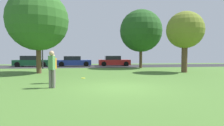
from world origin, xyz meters
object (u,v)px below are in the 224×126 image
at_px(parked_car_blue, 74,62).
at_px(street_lamp_post, 42,48).
at_px(person_thrower, 53,67).
at_px(parked_car_red, 114,61).
at_px(oak_tree_right, 185,30).
at_px(person_bystander, 52,67).
at_px(oak_tree_center, 38,21).
at_px(maple_tree_far, 141,31).
at_px(parked_car_green, 32,62).
at_px(frisbee_disc, 83,78).

distance_m(parked_car_blue, street_lamp_post, 5.39).
bearing_deg(person_thrower, parked_car_red, -161.80).
height_order(oak_tree_right, person_bystander, oak_tree_right).
relative_size(oak_tree_center, person_bystander, 3.92).
xyz_separation_m(maple_tree_far, parked_car_green, (-13.36, 4.31, -3.64)).
distance_m(oak_tree_right, parked_car_red, 11.28).
bearing_deg(parked_car_blue, person_bystander, -89.03).
xyz_separation_m(maple_tree_far, parked_car_red, (-2.57, 4.22, -3.65)).
bearing_deg(parked_car_red, frisbee_disc, -106.74).
relative_size(oak_tree_right, frisbee_disc, 19.74).
height_order(oak_tree_right, maple_tree_far, maple_tree_far).
xyz_separation_m(oak_tree_center, parked_car_red, (7.56, 8.90, -3.74)).
bearing_deg(oak_tree_center, parked_car_green, 109.76).
distance_m(frisbee_disc, parked_car_green, 14.47).
distance_m(person_bystander, parked_car_blue, 15.99).
height_order(oak_tree_right, parked_car_green, oak_tree_right).
xyz_separation_m(oak_tree_center, parked_car_blue, (2.17, 8.99, -3.76)).
xyz_separation_m(oak_tree_right, street_lamp_post, (-13.39, 5.63, -1.43)).
height_order(maple_tree_far, person_bystander, maple_tree_far).
bearing_deg(oak_tree_center, person_thrower, -68.26).
relative_size(person_bystander, parked_car_blue, 0.39).
xyz_separation_m(frisbee_disc, street_lamp_post, (-4.67, 8.52, 2.24)).
relative_size(oak_tree_right, maple_tree_far, 0.79).
bearing_deg(parked_car_blue, oak_tree_center, -103.55).
height_order(oak_tree_right, street_lamp_post, oak_tree_right).
xyz_separation_m(oak_tree_center, frisbee_disc, (3.78, -3.67, -4.37)).
relative_size(parked_car_green, street_lamp_post, 0.99).
xyz_separation_m(maple_tree_far, oak_tree_center, (-10.13, -4.67, 0.09)).
distance_m(oak_tree_center, parked_car_green, 10.24).
bearing_deg(parked_car_blue, frisbee_disc, -82.72).
height_order(person_thrower, street_lamp_post, street_lamp_post).
relative_size(maple_tree_far, frisbee_disc, 24.89).
bearing_deg(parked_car_blue, person_thrower, -89.78).
bearing_deg(person_bystander, oak_tree_center, 30.82).
xyz_separation_m(oak_tree_right, person_bystander, (-10.07, -6.22, -2.70)).
bearing_deg(parked_car_red, person_thrower, -110.26).
relative_size(maple_tree_far, person_thrower, 4.20).
relative_size(person_thrower, parked_car_red, 0.37).
xyz_separation_m(person_bystander, parked_car_green, (-5.66, 15.97, -0.33)).
relative_size(maple_tree_far, street_lamp_post, 1.49).
height_order(frisbee_disc, parked_car_green, parked_car_green).
relative_size(person_bystander, parked_car_red, 0.41).
height_order(person_thrower, parked_car_green, person_thrower).
distance_m(oak_tree_right, maple_tree_far, 5.97).
bearing_deg(oak_tree_center, parked_car_red, 49.64).
distance_m(person_bystander, frisbee_disc, 3.72).
distance_m(oak_tree_center, parked_car_blue, 9.98).
bearing_deg(parked_car_green, frisbee_disc, -61.01).
bearing_deg(maple_tree_far, person_thrower, -127.70).
bearing_deg(maple_tree_far, oak_tree_right, -66.48).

